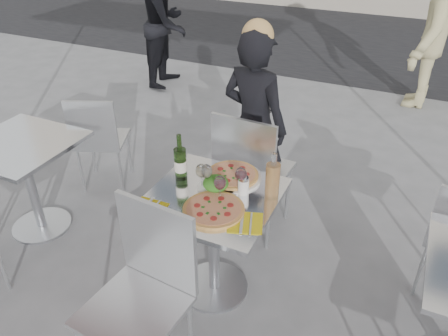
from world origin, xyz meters
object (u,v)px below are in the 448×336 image
at_px(wineglass_red_b, 241,175).
at_px(wineglass_red_a, 220,184).
at_px(main_table, 213,224).
at_px(side_table_left, 26,168).
at_px(chair_far, 250,166).
at_px(wineglass_white_a, 201,172).
at_px(side_chair_lfar, 98,136).
at_px(salad_plate, 216,185).
at_px(pizza_far, 232,176).
at_px(wineglass_white_b, 206,172).
at_px(pedestrian_a, 167,23).
at_px(napkin_left, 147,209).
at_px(carafe, 273,180).
at_px(wine_bottle, 180,162).
at_px(pedestrian_b, 429,26).
at_px(chair_near, 145,283).
at_px(napkin_right, 245,222).
at_px(sugar_shaker, 243,185).
at_px(pizza_near, 214,209).
at_px(woman_diner, 254,126).

bearing_deg(wineglass_red_b, wineglass_red_a, -119.02).
distance_m(main_table, side_table_left, 1.50).
height_order(chair_far, wineglass_white_a, chair_far).
height_order(side_chair_lfar, wineglass_red_a, wineglass_red_a).
height_order(salad_plate, wineglass_white_a, wineglass_white_a).
bearing_deg(pizza_far, wineglass_white_b, -120.39).
relative_size(pedestrian_a, napkin_left, 8.00).
distance_m(side_chair_lfar, carafe, 1.81).
bearing_deg(main_table, wineglass_red_a, -20.36).
distance_m(pedestrian_a, wine_bottle, 3.60).
bearing_deg(wine_bottle, side_chair_lfar, 153.13).
relative_size(pedestrian_b, wineglass_white_b, 11.92).
xyz_separation_m(pizza_far, napkin_left, (-0.30, -0.48, -0.01)).
height_order(pedestrian_a, salad_plate, pedestrian_a).
distance_m(chair_near, pedestrian_a, 4.28).
relative_size(pedestrian_b, pizza_far, 5.27).
xyz_separation_m(chair_far, pedestrian_b, (0.92, 3.16, 0.34)).
height_order(carafe, napkin_right, carafe).
bearing_deg(napkin_right, pedestrian_a, 108.17).
height_order(napkin_left, napkin_right, same).
xyz_separation_m(chair_near, wineglass_red_a, (0.13, 0.58, 0.27)).
distance_m(salad_plate, carafe, 0.34).
bearing_deg(salad_plate, chair_near, -95.99).
xyz_separation_m(carafe, sugar_shaker, (-0.16, -0.02, -0.06)).
bearing_deg(side_chair_lfar, chair_near, 113.22).
relative_size(pizza_near, sugar_shaker, 3.16).
bearing_deg(woman_diner, carafe, 129.08).
distance_m(pizza_near, salad_plate, 0.20).
distance_m(wineglass_white_a, wineglass_red_b, 0.23).
distance_m(chair_far, pizza_near, 0.76).
distance_m(woman_diner, pizza_far, 0.75).
bearing_deg(chair_near, napkin_right, 58.21).
relative_size(pedestrian_b, napkin_left, 9.38).
distance_m(side_table_left, pedestrian_a, 3.20).
bearing_deg(napkin_left, pedestrian_b, 72.57).
bearing_deg(pizza_far, pedestrian_b, 76.08).
height_order(pizza_near, wineglass_white_b, wineglass_white_b).
relative_size(pizza_near, wineglass_red_b, 2.15).
height_order(main_table, pizza_near, pizza_near).
height_order(woman_diner, carafe, woman_diner).
height_order(carafe, napkin_left, carafe).
bearing_deg(wineglass_white_a, wineglass_red_a, -24.32).
relative_size(pedestrian_a, wineglass_white_b, 10.17).
height_order(wineglass_white_a, wineglass_red_b, same).
relative_size(chair_near, napkin_left, 4.96).
distance_m(chair_far, carafe, 0.65).
bearing_deg(side_chair_lfar, pizza_far, 139.86).
relative_size(chair_near, wine_bottle, 3.37).
bearing_deg(pizza_near, side_table_left, 175.36).
xyz_separation_m(side_table_left, side_chair_lfar, (0.12, 0.65, -0.02)).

